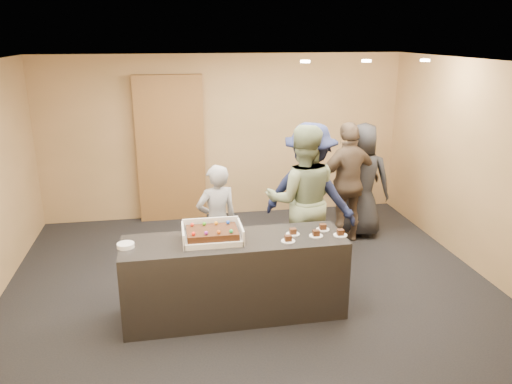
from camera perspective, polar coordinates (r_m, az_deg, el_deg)
room at (r=5.97m, az=-0.88°, el=1.60°), size 6.04×6.00×2.70m
serving_counter at (r=5.55m, az=-2.45°, el=-9.71°), size 2.41×0.73×0.90m
storage_cabinet at (r=8.27m, az=-9.72°, el=4.82°), size 1.09×0.15×2.39m
cake_box at (r=5.34m, az=-5.03°, el=-5.06°), size 0.63×0.43×0.18m
sheet_cake at (r=5.30m, az=-5.02°, el=-4.63°), size 0.54×0.37×0.11m
plate_stack at (r=5.33m, az=-14.68°, el=-5.91°), size 0.18×0.18×0.04m
slice_a at (r=5.31m, az=3.69°, el=-5.42°), size 0.15×0.15×0.07m
slice_b at (r=5.49m, az=4.24°, el=-4.62°), size 0.15×0.15×0.07m
slice_c at (r=5.47m, az=6.88°, el=-4.80°), size 0.15×0.15×0.07m
slice_d at (r=5.65m, az=7.64°, el=-4.07°), size 0.15×0.15×0.07m
slice_e at (r=5.53m, az=9.62°, el=-4.69°), size 0.15×0.15×0.07m
person_server_grey at (r=6.33m, az=-4.48°, el=-3.35°), size 0.61×0.48×1.47m
person_sage_man at (r=6.39m, az=5.28°, el=-0.92°), size 1.04×0.87×1.94m
person_navy_man at (r=6.64m, az=6.12°, el=-0.33°), size 1.43×1.28×1.92m
person_brown_extra at (r=7.45m, az=10.48°, el=1.01°), size 1.13×0.69×1.80m
person_dark_suit at (r=7.73m, az=11.92°, el=1.32°), size 1.01×0.87×1.75m
ceiling_spotlights at (r=6.66m, az=12.51°, el=14.43°), size 1.72×0.12×0.03m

